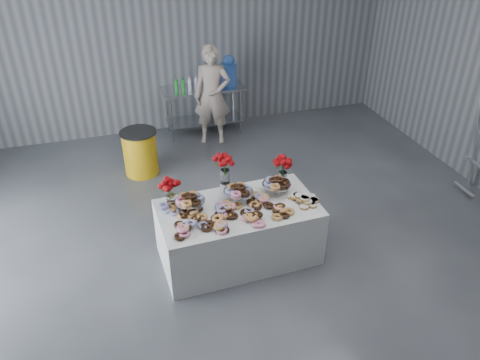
% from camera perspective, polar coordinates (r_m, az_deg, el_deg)
% --- Properties ---
extents(ground, '(9.00, 9.00, 0.00)m').
position_cam_1_polar(ground, '(5.70, 1.80, -12.09)').
color(ground, '#3A3D42').
rests_on(ground, ground).
extents(room_walls, '(8.04, 9.04, 4.02)m').
position_cam_1_polar(room_walls, '(4.30, -1.47, 14.01)').
color(room_walls, slate).
rests_on(room_walls, ground).
extents(display_table, '(1.94, 1.07, 0.75)m').
position_cam_1_polar(display_table, '(5.79, -0.19, -6.38)').
color(display_table, white).
rests_on(display_table, ground).
extents(prep_table, '(1.50, 0.60, 0.90)m').
position_cam_1_polar(prep_table, '(8.82, -4.47, 9.50)').
color(prep_table, silver).
rests_on(prep_table, ground).
extents(donut_mounds, '(1.83, 0.87, 0.09)m').
position_cam_1_polar(donut_mounds, '(5.50, -0.05, -3.25)').
color(donut_mounds, gold).
rests_on(donut_mounds, display_table).
extents(cake_stand_left, '(0.36, 0.36, 0.17)m').
position_cam_1_polar(cake_stand_left, '(5.48, -6.16, -2.36)').
color(cake_stand_left, silver).
rests_on(cake_stand_left, display_table).
extents(cake_stand_mid, '(0.36, 0.36, 0.17)m').
position_cam_1_polar(cake_stand_mid, '(5.62, -0.21, -1.25)').
color(cake_stand_mid, silver).
rests_on(cake_stand_mid, display_table).
extents(cake_stand_right, '(0.36, 0.36, 0.17)m').
position_cam_1_polar(cake_stand_right, '(5.77, 4.48, -0.35)').
color(cake_stand_right, silver).
rests_on(cake_stand_right, display_table).
extents(danish_pile, '(0.48, 0.48, 0.11)m').
position_cam_1_polar(danish_pile, '(5.67, 7.50, -2.25)').
color(danish_pile, silver).
rests_on(danish_pile, display_table).
extents(bouquet_left, '(0.26, 0.26, 0.42)m').
position_cam_1_polar(bouquet_left, '(5.45, -8.54, -0.82)').
color(bouquet_left, white).
rests_on(bouquet_left, display_table).
extents(bouquet_right, '(0.26, 0.26, 0.42)m').
position_cam_1_polar(bouquet_right, '(5.86, 5.32, 1.94)').
color(bouquet_right, white).
rests_on(bouquet_right, display_table).
extents(bouquet_center, '(0.26, 0.26, 0.57)m').
position_cam_1_polar(bouquet_center, '(5.63, -1.85, 1.66)').
color(bouquet_center, silver).
rests_on(bouquet_center, display_table).
extents(water_jug, '(0.28, 0.28, 0.55)m').
position_cam_1_polar(water_jug, '(8.74, -1.34, 13.10)').
color(water_jug, '#447EE9').
rests_on(water_jug, prep_table).
extents(drink_bottles, '(0.54, 0.08, 0.27)m').
position_cam_1_polar(drink_bottles, '(8.52, -6.56, 11.57)').
color(drink_bottles, '#268C33').
rests_on(drink_bottles, prep_table).
extents(person, '(0.75, 0.61, 1.77)m').
position_cam_1_polar(person, '(8.37, -3.41, 10.27)').
color(person, '#CC8C93').
rests_on(person, ground).
extents(trash_barrel, '(0.58, 0.58, 0.74)m').
position_cam_1_polar(trash_barrel, '(7.69, -12.05, 3.30)').
color(trash_barrel, gold).
rests_on(trash_barrel, ground).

